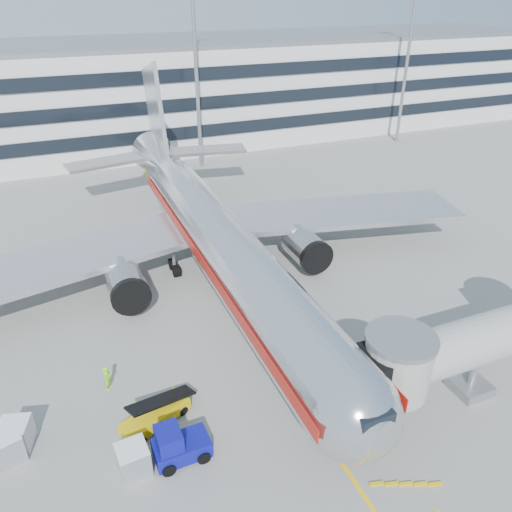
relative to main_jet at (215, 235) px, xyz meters
name	(u,v)px	position (x,y,z in m)	size (l,w,h in m)	color
ground	(270,357)	(0.00, -11.72, -4.23)	(180.00, 180.00, 0.00)	gray
lead_in_line	(223,287)	(0.00, -1.72, -4.23)	(0.25, 70.00, 0.01)	#FEB80D
main_jet	(215,235)	(0.00, 0.00, 0.00)	(50.95, 48.70, 16.06)	silver
jet_bridge	(502,336)	(12.18, -19.72, -0.36)	(17.80, 4.50, 7.00)	silver
terminal	(120,95)	(0.00, 46.23, 3.57)	(150.00, 24.25, 15.60)	silver
light_mast_centre	(195,56)	(8.00, 30.28, 10.64)	(2.40, 1.20, 25.45)	gray
light_mast_east	(409,45)	(42.00, 30.28, 10.64)	(2.40, 1.20, 25.45)	gray
belt_loader	(155,415)	(-8.76, -14.57, -3.63)	(4.51, 3.19, 2.14)	#D9B309
baggage_tug	(178,445)	(-8.15, -17.57, -3.24)	(3.07, 2.01, 2.28)	#0B0D7C
cargo_container_left	(16,435)	(-16.33, -13.24, -3.37)	(2.01, 2.01, 1.72)	#ADAFB4
cargo_container_right	(6,447)	(-16.82, -13.94, -3.36)	(2.00, 2.00, 1.73)	#ADAFB4
cargo_container_front	(133,460)	(-10.56, -17.44, -3.38)	(1.73, 1.73, 1.70)	#ADAFB4
ramp_worker	(107,378)	(-10.91, -10.54, -3.35)	(0.65, 0.43, 1.78)	#87FF1A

